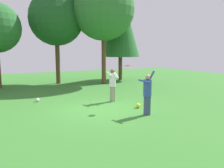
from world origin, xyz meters
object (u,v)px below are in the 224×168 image
ball_white (37,100)px  tree_right (104,9)px  person_thrower (147,91)px  tree_center (56,18)px  ball_yellow (138,106)px  frisbee (127,66)px  tree_far_right (121,22)px  person_catcher (112,82)px

ball_white → tree_right: bearing=36.2°
person_thrower → tree_center: 11.64m
ball_yellow → tree_center: bearing=96.1°
ball_yellow → tree_center: size_ratio=0.03×
ball_white → person_thrower: bearing=-53.1°
tree_right → tree_center: (-3.19, 1.86, -0.65)m
frisbee → tree_far_right: size_ratio=0.04×
ball_white → tree_right: 9.33m
tree_center → tree_far_right: bearing=-1.9°
frisbee → ball_white: bearing=134.4°
frisbee → tree_right: (2.66, 7.74, 3.84)m
ball_white → tree_center: (2.77, 6.23, 5.03)m
ball_yellow → tree_far_right: bearing=64.0°
ball_yellow → tree_right: size_ratio=0.03×
ball_white → ball_yellow: bearing=-42.5°
tree_far_right → frisbee: bearing=-118.8°
frisbee → ball_yellow: bearing=-14.2°
person_thrower → ball_white: 5.86m
person_catcher → ball_yellow: bearing=17.2°
person_thrower → tree_center: bearing=-4.4°
person_catcher → tree_center: size_ratio=0.23×
tree_right → frisbee: bearing=-109.0°
ball_yellow → tree_center: (-1.05, 9.73, 5.02)m
person_thrower → tree_right: size_ratio=0.22×
person_thrower → person_catcher: (-0.04, 2.88, 0.01)m
person_catcher → ball_white: 3.96m
tree_right → person_catcher: bearing=-112.4°
person_thrower → tree_far_right: 12.49m
person_catcher → frisbee: frisbee is taller
tree_right → tree_far_right: bearing=33.6°
person_catcher → tree_center: bearing=-170.4°
tree_center → tree_right: bearing=-30.2°
ball_white → tree_far_right: (8.47, 6.04, 5.06)m
person_thrower → tree_right: (2.49, 9.00, 4.80)m
ball_white → tree_right: size_ratio=0.02×
ball_yellow → tree_far_right: 11.76m
frisbee → tree_far_right: (5.17, 9.41, 3.21)m
person_thrower → frisbee: size_ratio=5.18×
ball_white → tree_right: tree_right is taller
person_thrower → person_catcher: person_thrower is taller
tree_far_right → ball_yellow: bearing=-116.0°
tree_center → person_thrower: bearing=-86.3°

